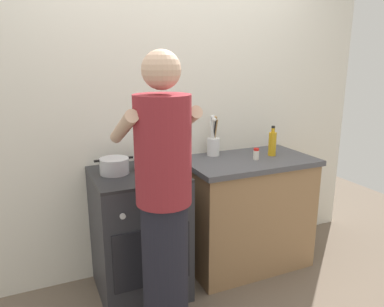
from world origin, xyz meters
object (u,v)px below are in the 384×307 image
(mixing_bowl, at_px, (154,162))
(spice_bottle, at_px, (256,154))
(pot, at_px, (114,166))
(utensil_crock, at_px, (213,143))
(stove_range, at_px, (139,233))
(person, at_px, (164,209))
(oil_bottle, at_px, (272,143))

(mixing_bowl, height_order, spice_bottle, same)
(pot, relative_size, utensil_crock, 0.80)
(stove_range, height_order, mixing_bowl, mixing_bowl)
(pot, bearing_deg, mixing_bowl, 0.52)
(utensil_crock, bearing_deg, stove_range, -163.56)
(utensil_crock, relative_size, person, 0.19)
(pot, height_order, mixing_bowl, pot)
(pot, distance_m, mixing_bowl, 0.28)
(mixing_bowl, bearing_deg, spice_bottle, -6.73)
(mixing_bowl, distance_m, utensil_crock, 0.57)
(mixing_bowl, height_order, oil_bottle, oil_bottle)
(utensil_crock, bearing_deg, spice_bottle, -45.55)
(pot, height_order, person, person)
(pot, bearing_deg, spice_bottle, -4.85)
(spice_bottle, height_order, person, person)
(pot, bearing_deg, person, -78.08)
(person, bearing_deg, stove_range, 89.01)
(stove_range, relative_size, person, 0.53)
(utensil_crock, relative_size, spice_bottle, 3.69)
(mixing_bowl, bearing_deg, person, -103.61)
(spice_bottle, xyz_separation_m, person, (-0.94, -0.53, -0.08))
(utensil_crock, xyz_separation_m, spice_bottle, (0.24, -0.25, -0.06))
(stove_range, bearing_deg, pot, 161.54)
(stove_range, relative_size, pot, 3.43)
(stove_range, distance_m, utensil_crock, 0.91)
(stove_range, distance_m, person, 0.70)
(stove_range, relative_size, oil_bottle, 3.75)
(utensil_crock, bearing_deg, pot, -169.30)
(oil_bottle, bearing_deg, pot, 178.25)
(pot, relative_size, oil_bottle, 1.10)
(pot, bearing_deg, stove_range, -18.46)
(pot, distance_m, person, 0.64)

